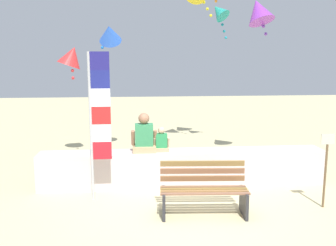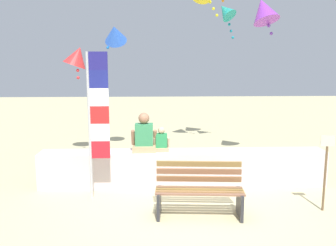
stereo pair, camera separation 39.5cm
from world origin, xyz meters
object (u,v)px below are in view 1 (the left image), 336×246
object	(u,v)px
kite_purple	(259,11)
kite_red	(71,56)
flag_banner	(97,115)
person_child	(161,142)
kite_blue	(110,34)
kite_teal	(219,12)
park_bench	(204,191)
person_adult	(144,137)
sign_post	(326,165)

from	to	relation	value
kite_purple	kite_red	world-z (taller)	kite_purple
flag_banner	kite_purple	size ratio (longest dim) A/B	2.72
person_child	kite_red	distance (m)	3.62
kite_red	kite_blue	bearing A→B (deg)	10.22
kite_red	kite_purple	bearing A→B (deg)	-8.97
kite_blue	kite_teal	bearing A→B (deg)	13.36
park_bench	person_child	world-z (taller)	person_child
kite_teal	kite_purple	world-z (taller)	kite_teal
flag_banner	kite_teal	distance (m)	5.53
person_adult	sign_post	xyz separation A→B (m)	(3.19, -1.44, -0.26)
kite_teal	sign_post	bearing A→B (deg)	-78.63
sign_post	kite_purple	bearing A→B (deg)	96.08
kite_purple	person_adult	bearing A→B (deg)	-151.06
person_child	flag_banner	size ratio (longest dim) A/B	0.19
kite_blue	kite_purple	world-z (taller)	kite_purple
person_child	kite_purple	bearing A→B (deg)	32.29
person_adult	person_child	size ratio (longest dim) A/B	1.57
person_adult	kite_red	xyz separation A→B (m)	(-1.78, 2.32, 1.65)
kite_purple	sign_post	size ratio (longest dim) A/B	0.76
kite_purple	kite_blue	bearing A→B (deg)	166.10
kite_blue	sign_post	world-z (taller)	kite_blue
person_child	kite_blue	distance (m)	3.62
person_child	kite_blue	size ratio (longest dim) A/B	0.46
flag_banner	kite_red	bearing A→B (deg)	106.75
person_adult	person_child	bearing A→B (deg)	0.06
park_bench	flag_banner	distance (m)	2.37
person_adult	kite_red	size ratio (longest dim) A/B	0.89
person_child	kite_red	size ratio (longest dim) A/B	0.57
park_bench	kite_purple	size ratio (longest dim) A/B	1.49
person_child	flag_banner	xyz separation A→B (m)	(-1.24, -0.69, 0.69)
person_adult	kite_red	bearing A→B (deg)	127.53
person_child	park_bench	bearing A→B (deg)	-67.92
kite_teal	kite_blue	bearing A→B (deg)	-166.64
kite_blue	sign_post	distance (m)	6.15
flag_banner	kite_red	xyz separation A→B (m)	(-0.91, 3.01, 1.08)
kite_red	sign_post	world-z (taller)	kite_red
park_bench	kite_blue	distance (m)	5.26
park_bench	sign_post	bearing A→B (deg)	1.99
kite_teal	person_adult	bearing A→B (deg)	-124.95
person_adult	kite_teal	bearing A→B (deg)	55.05
person_adult	kite_red	world-z (taller)	kite_red
sign_post	kite_blue	bearing A→B (deg)	135.44
park_bench	kite_blue	bearing A→B (deg)	113.98
kite_blue	person_child	bearing A→B (deg)	-64.89
kite_blue	kite_teal	distance (m)	3.22
kite_blue	kite_teal	size ratio (longest dim) A/B	1.06
person_child	flag_banner	world-z (taller)	flag_banner
person_adult	sign_post	bearing A→B (deg)	-24.34
kite_purple	kite_red	size ratio (longest dim) A/B	1.11
person_child	kite_purple	size ratio (longest dim) A/B	0.51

